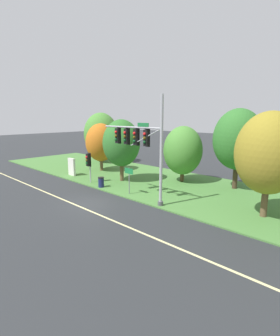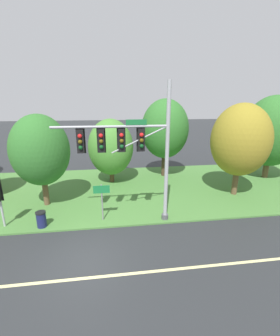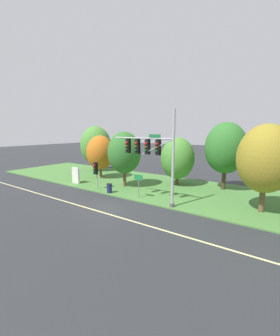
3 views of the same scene
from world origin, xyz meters
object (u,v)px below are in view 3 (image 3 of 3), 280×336
object	(u,v)px
route_sign_post	(138,182)
tree_tall_centre	(226,148)
info_kiosk	(76,175)
tree_left_of_mast	(100,153)
tree_behind_signpost	(124,153)
trash_bin	(109,188)
tree_right_far	(266,159)
tree_nearest_road	(96,145)
traffic_signal_mast	(152,152)
pedestrian_signal_near_kerb	(95,170)
tree_mid_verge	(177,158)

from	to	relation	value
route_sign_post	tree_tall_centre	size ratio (longest dim) A/B	0.32
info_kiosk	tree_left_of_mast	bearing A→B (deg)	86.86
tree_behind_signpost	trash_bin	distance (m)	4.51
tree_behind_signpost	tree_right_far	size ratio (longest dim) A/B	0.90
tree_right_far	route_sign_post	bearing A→B (deg)	-165.00
tree_nearest_road	trash_bin	size ratio (longest dim) A/B	7.41
route_sign_post	tree_tall_centre	distance (m)	10.07
tree_left_of_mast	tree_right_far	distance (m)	19.41
tree_left_of_mast	tree_behind_signpost	distance (m)	5.76
traffic_signal_mast	info_kiosk	distance (m)	11.91
trash_bin	route_sign_post	bearing A→B (deg)	5.08
route_sign_post	tree_left_of_mast	xyz separation A→B (m)	(-9.38, 4.38, 1.82)
pedestrian_signal_near_kerb	trash_bin	xyz separation A→B (m)	(2.14, -0.19, -1.64)
route_sign_post	trash_bin	distance (m)	3.60
tree_mid_verge	tree_nearest_road	bearing A→B (deg)	175.01
route_sign_post	tree_nearest_road	world-z (taller)	tree_nearest_road
traffic_signal_mast	trash_bin	size ratio (longest dim) A/B	8.53
route_sign_post	tree_left_of_mast	size ratio (longest dim) A/B	0.40
tree_tall_centre	tree_behind_signpost	bearing A→B (deg)	-151.58
tree_behind_signpost	trash_bin	xyz separation A→B (m)	(0.47, -3.00, -3.33)
traffic_signal_mast	info_kiosk	xyz separation A→B (m)	(-11.34, 0.84, -3.55)
pedestrian_signal_near_kerb	info_kiosk	distance (m)	4.24
traffic_signal_mast	tree_behind_signpost	world-z (taller)	traffic_signal_mast
tree_tall_centre	tree_right_far	distance (m)	6.75
pedestrian_signal_near_kerb	info_kiosk	size ratio (longest dim) A/B	1.55
pedestrian_signal_near_kerb	tree_nearest_road	world-z (taller)	tree_nearest_road
tree_nearest_road	tree_left_of_mast	world-z (taller)	tree_nearest_road
tree_left_of_mast	trash_bin	bearing A→B (deg)	-38.16
traffic_signal_mast	trash_bin	bearing A→B (deg)	179.09
tree_tall_centre	tree_mid_verge	bearing A→B (deg)	-167.10
traffic_signal_mast	tree_mid_verge	size ratio (longest dim) A/B	1.44
tree_behind_signpost	tree_mid_verge	xyz separation A→B (m)	(4.55, 4.01, -0.70)
tree_mid_verge	pedestrian_signal_near_kerb	bearing A→B (deg)	-132.36
tree_nearest_road	info_kiosk	size ratio (longest dim) A/B	3.63
tree_mid_verge	route_sign_post	bearing A→B (deg)	-95.60
tree_left_of_mast	route_sign_post	bearing A→B (deg)	-25.03
tree_tall_centre	info_kiosk	distance (m)	17.27
tree_nearest_road	info_kiosk	bearing A→B (deg)	-59.85
pedestrian_signal_near_kerb	trash_bin	size ratio (longest dim) A/B	3.17
pedestrian_signal_near_kerb	route_sign_post	bearing A→B (deg)	1.22
tree_behind_signpost	tree_tall_centre	world-z (taller)	tree_tall_centre
pedestrian_signal_near_kerb	tree_mid_verge	distance (m)	9.29
tree_left_of_mast	tree_right_far	xyz separation A→B (m)	(19.32, -1.72, 0.80)
tree_right_far	info_kiosk	size ratio (longest dim) A/B	3.57
tree_behind_signpost	tree_tall_centre	distance (m)	10.83
route_sign_post	info_kiosk	size ratio (longest dim) A/B	1.19
route_sign_post	tree_right_far	bearing A→B (deg)	15.00
traffic_signal_mast	tree_right_far	size ratio (longest dim) A/B	1.17
tree_left_of_mast	tree_behind_signpost	world-z (taller)	tree_behind_signpost
pedestrian_signal_near_kerb	tree_behind_signpost	distance (m)	3.69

